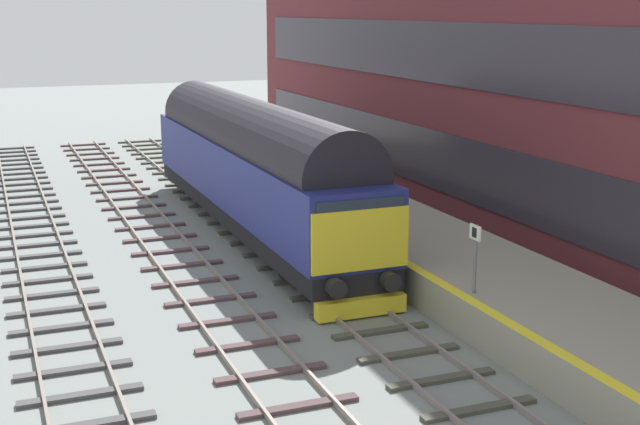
{
  "coord_description": "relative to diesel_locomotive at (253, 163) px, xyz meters",
  "views": [
    {
      "loc": [
        -8.59,
        -21.53,
        7.67
      ],
      "look_at": [
        0.2,
        0.76,
        2.0
      ],
      "focal_mm": 48.43,
      "sensor_mm": 36.0,
      "label": 1
    }
  ],
  "objects": [
    {
      "name": "track_adjacent_west",
      "position": [
        -3.26,
        -6.57,
        -2.43
      ],
      "size": [
        2.5,
        60.0,
        0.15
      ],
      "color": "gray",
      "rests_on": "ground"
    },
    {
      "name": "station_building",
      "position": [
        9.25,
        -1.43,
        5.41
      ],
      "size": [
        4.38,
        42.97,
        15.77
      ],
      "color": "maroon",
      "rests_on": "ground"
    },
    {
      "name": "track_main",
      "position": [
        -0.0,
        -6.57,
        -2.43
      ],
      "size": [
        2.5,
        60.0,
        0.15
      ],
      "color": "gray",
      "rests_on": "ground"
    },
    {
      "name": "waiting_passenger",
      "position": [
        2.4,
        0.03,
        -0.49
      ],
      "size": [
        0.39,
        0.5,
        1.64
      ],
      "rotation": [
        0.0,
        0.0,
        1.74
      ],
      "color": "#283737",
      "rests_on": "station_platform"
    },
    {
      "name": "station_platform",
      "position": [
        3.6,
        -6.57,
        -1.98
      ],
      "size": [
        4.0,
        44.0,
        1.01
      ],
      "color": "gray",
      "rests_on": "ground"
    },
    {
      "name": "ground_plane",
      "position": [
        -0.0,
        -6.57,
        -2.48
      ],
      "size": [
        140.0,
        140.0,
        0.0
      ],
      "primitive_type": "plane",
      "color": "slate",
      "rests_on": "ground"
    },
    {
      "name": "platform_number_sign",
      "position": [
        2.09,
        -11.08,
        -0.35
      ],
      "size": [
        0.1,
        0.44,
        1.68
      ],
      "color": "slate",
      "rests_on": "station_platform"
    },
    {
      "name": "track_adjacent_far_west",
      "position": [
        -7.18,
        -6.57,
        -2.43
      ],
      "size": [
        2.5,
        60.0,
        0.15
      ],
      "color": "gray",
      "rests_on": "ground"
    },
    {
      "name": "diesel_locomotive",
      "position": [
        0.0,
        0.0,
        0.0
      ],
      "size": [
        2.74,
        18.6,
        4.68
      ],
      "color": "black",
      "rests_on": "ground"
    }
  ]
}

